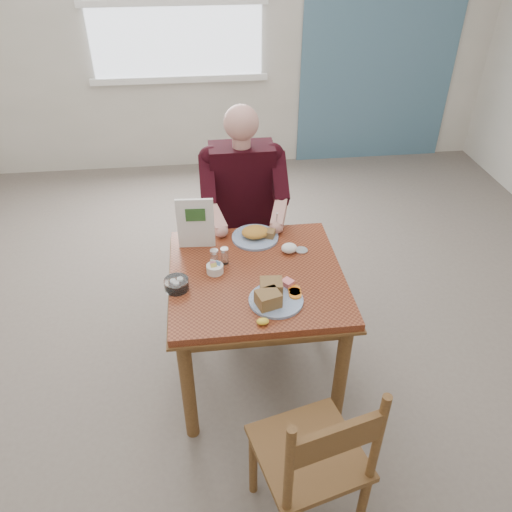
{
  "coord_description": "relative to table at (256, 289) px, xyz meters",
  "views": [
    {
      "loc": [
        -0.25,
        -2.06,
        2.33
      ],
      "look_at": [
        -0.0,
        0.0,
        0.86
      ],
      "focal_mm": 35.0,
      "sensor_mm": 36.0,
      "label": 1
    }
  ],
  "objects": [
    {
      "name": "table",
      "position": [
        0.0,
        0.0,
        0.0
      ],
      "size": [
        0.92,
        0.92,
        0.75
      ],
      "color": "brown",
      "rests_on": "ground"
    },
    {
      "name": "lemon_wedge",
      "position": [
        -0.02,
        -0.39,
        0.13
      ],
      "size": [
        0.07,
        0.06,
        0.03
      ],
      "primitive_type": "ellipsoid",
      "rotation": [
        0.0,
        0.0,
        -0.36
      ],
      "color": "yellow",
      "rests_on": "table"
    },
    {
      "name": "diner",
      "position": [
        0.0,
        0.71,
        0.17
      ],
      "size": [
        0.53,
        0.56,
        1.39
      ],
      "color": "tan",
      "rests_on": "chair_far"
    },
    {
      "name": "chair_near",
      "position": [
        0.13,
        -0.92,
        -0.16
      ],
      "size": [
        0.51,
        0.51,
        0.95
      ],
      "color": "brown",
      "rests_on": "ground"
    },
    {
      "name": "far_plate",
      "position": [
        0.04,
        0.33,
        0.14
      ],
      "size": [
        0.35,
        0.35,
        0.07
      ],
      "color": "white",
      "rests_on": "table"
    },
    {
      "name": "window",
      "position": [
        -0.4,
        2.97,
        0.96
      ],
      "size": [
        1.72,
        0.04,
        1.42
      ],
      "color": "white",
      "rests_on": "wall_back"
    },
    {
      "name": "creamer",
      "position": [
        -0.41,
        -0.08,
        0.14
      ],
      "size": [
        0.13,
        0.13,
        0.06
      ],
      "color": "white",
      "rests_on": "table"
    },
    {
      "name": "floor",
      "position": [
        0.0,
        0.0,
        -0.64
      ],
      "size": [
        6.0,
        6.0,
        0.0
      ],
      "primitive_type": "plane",
      "color": "#61574F",
      "rests_on": "ground"
    },
    {
      "name": "metal_dish",
      "position": [
        0.27,
        0.17,
        0.12
      ],
      "size": [
        0.09,
        0.09,
        0.01
      ],
      "primitive_type": "cylinder",
      "rotation": [
        0.0,
        0.0,
        -0.3
      ],
      "color": "silver",
      "rests_on": "table"
    },
    {
      "name": "shakers",
      "position": [
        -0.19,
        0.1,
        0.16
      ],
      "size": [
        0.1,
        0.06,
        0.1
      ],
      "color": "white",
      "rests_on": "table"
    },
    {
      "name": "wall_back",
      "position": [
        0.0,
        3.0,
        0.76
      ],
      "size": [
        5.5,
        0.0,
        5.5
      ],
      "primitive_type": "plane",
      "rotation": [
        1.57,
        0.0,
        0.0
      ],
      "color": "beige",
      "rests_on": "ground"
    },
    {
      "name": "near_plate",
      "position": [
        0.06,
        -0.23,
        0.14
      ],
      "size": [
        0.3,
        0.3,
        0.09
      ],
      "color": "white",
      "rests_on": "table"
    },
    {
      "name": "caddy",
      "position": [
        -0.21,
        0.03,
        0.14
      ],
      "size": [
        0.12,
        0.12,
        0.07
      ],
      "color": "white",
      "rests_on": "table"
    },
    {
      "name": "chair_far",
      "position": [
        0.0,
        0.8,
        -0.16
      ],
      "size": [
        0.42,
        0.42,
        0.95
      ],
      "color": "brown",
      "rests_on": "ground"
    },
    {
      "name": "napkin",
      "position": [
        0.2,
        0.17,
        0.14
      ],
      "size": [
        0.09,
        0.07,
        0.06
      ],
      "primitive_type": "ellipsoid",
      "rotation": [
        0.0,
        0.0,
        -0.02
      ],
      "color": "white",
      "rests_on": "table"
    },
    {
      "name": "accent_panel",
      "position": [
        1.6,
        2.98,
        0.76
      ],
      "size": [
        1.6,
        0.02,
        2.8
      ],
      "primitive_type": "cube",
      "color": "#476C84",
      "rests_on": "ground"
    },
    {
      "name": "menu",
      "position": [
        -0.3,
        0.29,
        0.26
      ],
      "size": [
        0.2,
        0.03,
        0.3
      ],
      "color": "white",
      "rests_on": "table"
    }
  ]
}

